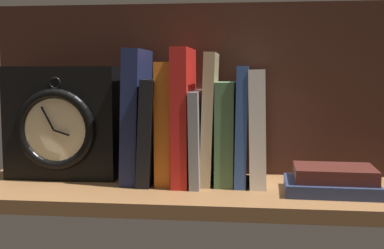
% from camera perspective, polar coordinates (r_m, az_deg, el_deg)
% --- Properties ---
extents(ground_plane, '(0.85, 0.28, 0.03)m').
position_cam_1_polar(ground_plane, '(0.95, -0.59, -7.75)').
color(ground_plane, brown).
extents(back_panel, '(0.85, 0.01, 0.35)m').
position_cam_1_polar(back_panel, '(1.06, 0.30, 4.02)').
color(back_panel, black).
rests_on(back_panel, ground_plane).
extents(book_navy_bierce, '(0.04, 0.14, 0.26)m').
position_cam_1_polar(book_navy_bierce, '(0.99, -6.33, 1.02)').
color(book_navy_bierce, '#192147').
rests_on(book_navy_bierce, ground_plane).
extents(book_black_skeptic, '(0.04, 0.16, 0.20)m').
position_cam_1_polar(book_black_skeptic, '(0.99, -4.55, -0.66)').
color(book_black_skeptic, black).
rests_on(book_black_skeptic, ground_plane).
extents(book_orange_pandolfini, '(0.03, 0.13, 0.23)m').
position_cam_1_polar(book_orange_pandolfini, '(0.98, -2.82, 0.25)').
color(book_orange_pandolfini, orange).
rests_on(book_orange_pandolfini, ground_plane).
extents(book_red_requiem, '(0.03, 0.16, 0.26)m').
position_cam_1_polar(book_red_requiem, '(0.97, -0.91, 1.01)').
color(book_red_requiem, red).
rests_on(book_red_requiem, ground_plane).
extents(book_gray_chess, '(0.02, 0.17, 0.18)m').
position_cam_1_polar(book_gray_chess, '(0.97, 0.68, -1.37)').
color(book_gray_chess, gray).
rests_on(book_gray_chess, ground_plane).
extents(book_tan_shortstories, '(0.03, 0.12, 0.25)m').
position_cam_1_polar(book_tan_shortstories, '(0.97, 2.00, 0.72)').
color(book_tan_shortstories, tan).
rests_on(book_tan_shortstories, ground_plane).
extents(book_green_romantic, '(0.04, 0.12, 0.19)m').
position_cam_1_polar(book_green_romantic, '(0.97, 3.83, -0.93)').
color(book_green_romantic, '#476B44').
rests_on(book_green_romantic, ground_plane).
extents(book_blue_modern, '(0.02, 0.13, 0.22)m').
position_cam_1_polar(book_blue_modern, '(0.97, 5.69, -0.07)').
color(book_blue_modern, '#2D4C8E').
rests_on(book_blue_modern, ground_plane).
extents(book_white_catcher, '(0.04, 0.13, 0.22)m').
position_cam_1_polar(book_white_catcher, '(0.97, 7.40, -0.28)').
color(book_white_catcher, silver).
rests_on(book_white_catcher, ground_plane).
extents(framed_clock, '(0.22, 0.08, 0.22)m').
position_cam_1_polar(framed_clock, '(1.03, -14.68, 0.07)').
color(framed_clock, black).
rests_on(framed_clock, ground_plane).
extents(book_stack_side, '(0.16, 0.12, 0.05)m').
position_cam_1_polar(book_stack_side, '(0.93, 15.66, -6.16)').
color(book_stack_side, '#232D4C').
rests_on(book_stack_side, ground_plane).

